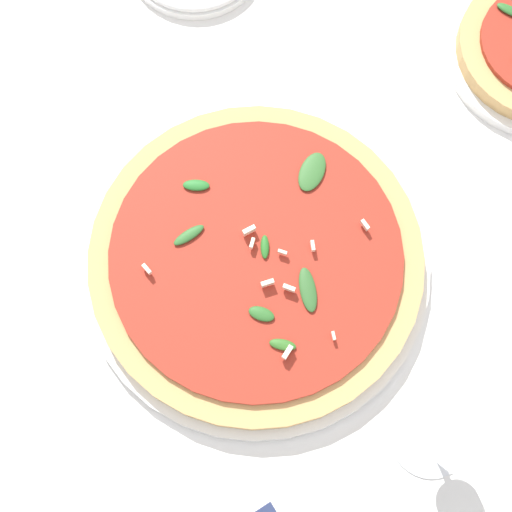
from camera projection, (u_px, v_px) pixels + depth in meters
ground_plane at (272, 231)px, 0.76m from camera, size 6.00×6.00×0.00m
pizza_arugula_main at (256, 260)px, 0.73m from camera, size 0.36×0.36×0.05m
wine_glass at (455, 431)px, 0.60m from camera, size 0.08×0.08×0.14m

